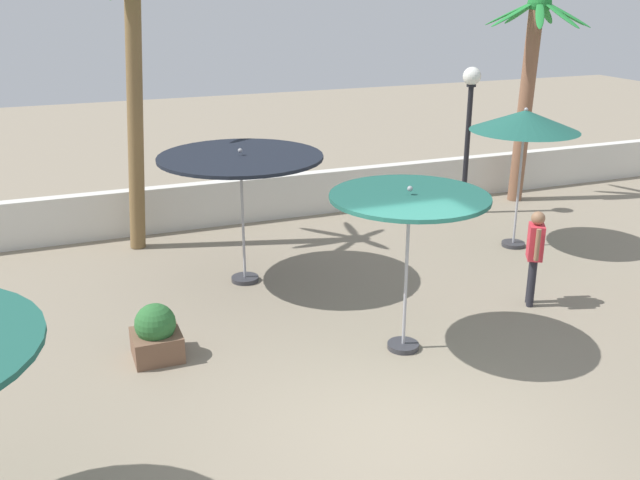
% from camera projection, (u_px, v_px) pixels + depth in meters
% --- Properties ---
extents(ground_plane, '(56.00, 56.00, 0.00)m').
position_uv_depth(ground_plane, '(404.00, 415.00, 9.18)').
color(ground_plane, gray).
extents(boundary_wall, '(25.20, 0.30, 1.01)m').
position_uv_depth(boundary_wall, '(233.00, 202.00, 16.40)').
color(boundary_wall, silver).
rests_on(boundary_wall, ground_plane).
extents(patio_umbrella_0, '(2.17, 2.17, 2.91)m').
position_uv_depth(patio_umbrella_0, '(525.00, 122.00, 14.21)').
color(patio_umbrella_0, '#333338').
rests_on(patio_umbrella_0, ground_plane).
extents(patio_umbrella_1, '(2.28, 2.28, 2.55)m').
position_uv_depth(patio_umbrella_1, '(409.00, 207.00, 10.11)').
color(patio_umbrella_1, '#333338').
rests_on(patio_umbrella_1, ground_plane).
extents(patio_umbrella_2, '(2.91, 2.91, 2.50)m').
position_uv_depth(patio_umbrella_2, '(241.00, 163.00, 12.57)').
color(patio_umbrella_2, '#333338').
rests_on(patio_umbrella_2, ground_plane).
extents(palm_tree_0, '(2.39, 2.12, 5.63)m').
position_uv_depth(palm_tree_0, '(137.00, 80.00, 13.95)').
color(palm_tree_0, brown).
rests_on(palm_tree_0, ground_plane).
extents(palm_tree_1, '(2.49, 2.49, 5.07)m').
position_uv_depth(palm_tree_1, '(530.00, 73.00, 17.29)').
color(palm_tree_1, brown).
rests_on(palm_tree_1, ground_plane).
extents(lamp_post_1, '(0.41, 0.41, 3.45)m').
position_uv_depth(lamp_post_1, '(469.00, 118.00, 16.49)').
color(lamp_post_1, black).
rests_on(lamp_post_1, ground_plane).
extents(guest_1, '(0.39, 0.49, 1.67)m').
position_uv_depth(guest_1, '(535.00, 249.00, 12.01)').
color(guest_1, '#26262D').
rests_on(guest_1, ground_plane).
extents(planter, '(0.70, 0.70, 0.85)m').
position_uv_depth(planter, '(156.00, 334.00, 10.47)').
color(planter, brown).
rests_on(planter, ground_plane).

